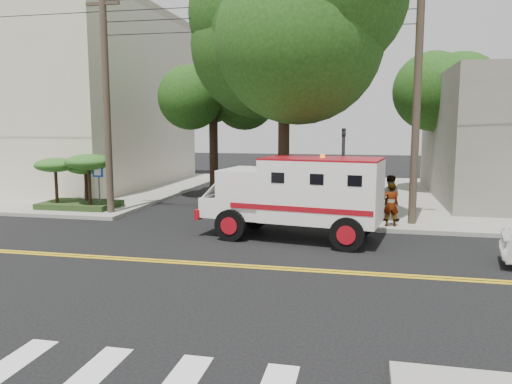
# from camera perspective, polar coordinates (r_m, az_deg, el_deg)

# --- Properties ---
(ground) EXTENTS (100.00, 100.00, 0.00)m
(ground) POSITION_cam_1_polar(r_m,az_deg,el_deg) (13.81, -7.47, -8.05)
(ground) COLOR black
(ground) RESTS_ON ground
(sidewalk_nw) EXTENTS (17.00, 17.00, 0.15)m
(sidewalk_nw) POSITION_cam_1_polar(r_m,az_deg,el_deg) (31.85, -22.35, 0.57)
(sidewalk_nw) COLOR gray
(sidewalk_nw) RESTS_ON ground
(building_left) EXTENTS (16.00, 14.00, 10.00)m
(building_left) POSITION_cam_1_polar(r_m,az_deg,el_deg) (34.04, -24.17, 9.47)
(building_left) COLOR beige
(building_left) RESTS_ON sidewalk_nw
(utility_pole_left) EXTENTS (0.28, 0.28, 9.00)m
(utility_pole_left) POSITION_cam_1_polar(r_m,az_deg,el_deg) (21.10, -16.70, 9.50)
(utility_pole_left) COLOR #382D23
(utility_pole_left) RESTS_ON ground
(utility_pole_right) EXTENTS (0.28, 0.28, 9.00)m
(utility_pole_right) POSITION_cam_1_polar(r_m,az_deg,el_deg) (18.79, 17.90, 9.70)
(utility_pole_right) COLOR #382D23
(utility_pole_right) RESTS_ON ground
(tree_main) EXTENTS (6.08, 5.70, 9.85)m
(tree_main) POSITION_cam_1_polar(r_m,az_deg,el_deg) (19.19, 4.50, 18.12)
(tree_main) COLOR black
(tree_main) RESTS_ON ground
(tree_left) EXTENTS (4.48, 4.20, 7.70)m
(tree_left) POSITION_cam_1_polar(r_m,az_deg,el_deg) (25.40, -4.39, 12.23)
(tree_left) COLOR black
(tree_left) RESTS_ON ground
(tree_right) EXTENTS (4.80, 4.50, 8.20)m
(tree_right) POSITION_cam_1_polar(r_m,az_deg,el_deg) (28.69, 21.33, 11.95)
(tree_right) COLOR black
(tree_right) RESTS_ON ground
(traffic_signal) EXTENTS (0.15, 0.18, 3.60)m
(traffic_signal) POSITION_cam_1_polar(r_m,az_deg,el_deg) (18.17, 9.91, 2.86)
(traffic_signal) COLOR #3F3F42
(traffic_signal) RESTS_ON ground
(accessibility_sign) EXTENTS (0.45, 0.10, 2.02)m
(accessibility_sign) POSITION_cam_1_polar(r_m,az_deg,el_deg) (21.66, -17.55, 1.10)
(accessibility_sign) COLOR #3F3F42
(accessibility_sign) RESTS_ON ground
(palm_planter) EXTENTS (3.52, 2.63, 2.36)m
(palm_planter) POSITION_cam_1_polar(r_m,az_deg,el_deg) (22.65, -19.73, 2.00)
(palm_planter) COLOR #1E3314
(palm_planter) RESTS_ON sidewalk_nw
(armored_truck) EXTENTS (6.17, 3.11, 2.69)m
(armored_truck) POSITION_cam_1_polar(r_m,az_deg,el_deg) (16.28, 4.92, -0.08)
(armored_truck) COLOR white
(armored_truck) RESTS_ON ground
(pedestrian_a) EXTENTS (0.62, 0.46, 1.55)m
(pedestrian_a) POSITION_cam_1_polar(r_m,az_deg,el_deg) (18.24, 15.14, -1.40)
(pedestrian_a) COLOR gray
(pedestrian_a) RESTS_ON sidewalk_ne
(pedestrian_b) EXTENTS (0.88, 0.72, 1.71)m
(pedestrian_b) POSITION_cam_1_polar(r_m,az_deg,el_deg) (19.29, 15.00, -0.66)
(pedestrian_b) COLOR gray
(pedestrian_b) RESTS_ON sidewalk_ne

